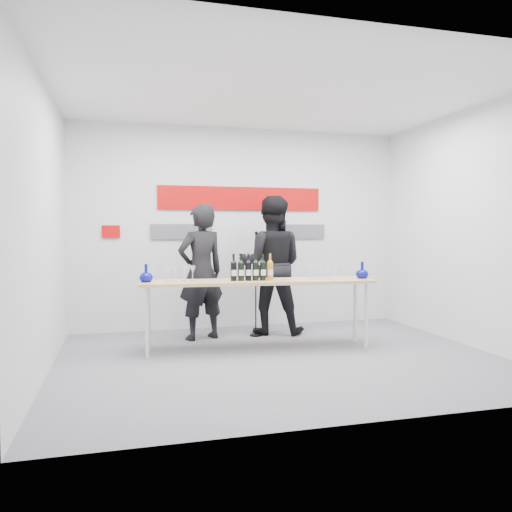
% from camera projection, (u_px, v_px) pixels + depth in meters
% --- Properties ---
extents(ground, '(5.00, 5.00, 0.00)m').
position_uv_depth(ground, '(281.00, 358.00, 5.73)').
color(ground, slate).
rests_on(ground, ground).
extents(back_wall, '(5.00, 0.04, 3.00)m').
position_uv_depth(back_wall, '(241.00, 228.00, 7.58)').
color(back_wall, silver).
rests_on(back_wall, ground).
extents(signage, '(3.38, 0.02, 0.79)m').
position_uv_depth(signage, '(238.00, 208.00, 7.52)').
color(signage, '#B80907').
rests_on(signage, back_wall).
extents(tasting_table, '(2.90, 0.83, 0.86)m').
position_uv_depth(tasting_table, '(258.00, 285.00, 6.13)').
color(tasting_table, '#D9B775').
rests_on(tasting_table, ground).
extents(wine_bottles, '(0.53, 0.12, 0.33)m').
position_uv_depth(wine_bottles, '(252.00, 267.00, 6.07)').
color(wine_bottles, black).
rests_on(wine_bottles, tasting_table).
extents(decanter_left, '(0.16, 0.16, 0.21)m').
position_uv_depth(decanter_left, '(146.00, 273.00, 5.90)').
color(decanter_left, '#070B83').
rests_on(decanter_left, tasting_table).
extents(decanter_right, '(0.16, 0.16, 0.21)m').
position_uv_depth(decanter_right, '(362.00, 270.00, 6.35)').
color(decanter_right, '#070B83').
rests_on(decanter_right, tasting_table).
extents(glasses_left, '(0.38, 0.25, 0.18)m').
position_uv_depth(glasses_left, '(180.00, 274.00, 5.97)').
color(glasses_left, silver).
rests_on(glasses_left, tasting_table).
extents(glasses_right, '(0.58, 0.27, 0.18)m').
position_uv_depth(glasses_right, '(331.00, 272.00, 6.28)').
color(glasses_right, silver).
rests_on(glasses_right, tasting_table).
extents(presenter_left, '(0.77, 0.63, 1.82)m').
position_uv_depth(presenter_left, '(201.00, 272.00, 6.70)').
color(presenter_left, black).
rests_on(presenter_left, ground).
extents(presenter_right, '(1.15, 1.02, 1.96)m').
position_uv_depth(presenter_right, '(271.00, 265.00, 7.09)').
color(presenter_right, black).
rests_on(presenter_right, ground).
extents(mic_stand, '(0.17, 0.17, 1.46)m').
position_uv_depth(mic_stand, '(256.00, 304.00, 6.92)').
color(mic_stand, black).
rests_on(mic_stand, ground).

